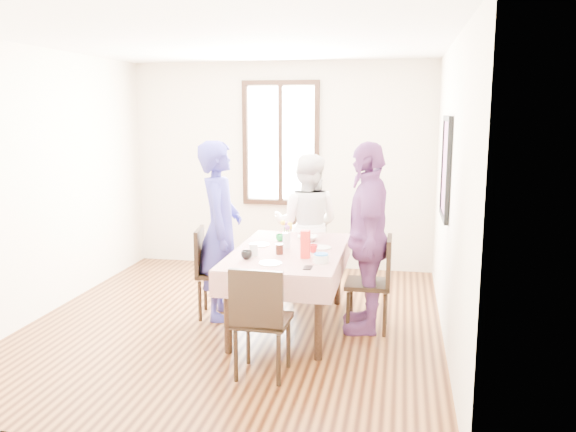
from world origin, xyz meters
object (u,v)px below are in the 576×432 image
(dining_table, at_px, (289,289))
(chair_far, at_px, (307,254))
(chair_left, at_px, (219,273))
(person_right, at_px, (367,238))
(chair_near, at_px, (263,320))
(person_left, at_px, (220,230))
(chair_right, at_px, (368,283))
(person_far, at_px, (307,224))

(dining_table, height_order, chair_far, chair_far)
(chair_left, bearing_deg, person_right, 76.58)
(chair_left, bearing_deg, chair_far, 132.08)
(chair_near, bearing_deg, person_left, 121.96)
(chair_left, distance_m, chair_far, 1.22)
(dining_table, bearing_deg, person_left, 168.41)
(chair_far, distance_m, person_left, 1.28)
(chair_right, bearing_deg, dining_table, 93.86)
(chair_left, relative_size, chair_far, 1.00)
(person_right, bearing_deg, chair_right, 84.99)
(chair_left, xyz_separation_m, chair_near, (0.76, -1.26, 0.00))
(chair_near, bearing_deg, dining_table, 91.62)
(chair_right, bearing_deg, chair_near, 146.88)
(chair_right, relative_size, person_left, 0.51)
(chair_near, xyz_separation_m, person_left, (-0.74, 1.26, 0.44))
(chair_left, distance_m, person_far, 1.25)
(chair_right, relative_size, person_right, 0.50)
(chair_near, xyz_separation_m, person_right, (0.74, 1.16, 0.45))
(person_far, bearing_deg, chair_right, 129.56)
(chair_right, height_order, person_far, person_far)
(chair_far, bearing_deg, person_left, 47.24)
(person_left, xyz_separation_m, person_right, (1.47, -0.10, 0.01))
(dining_table, distance_m, chair_far, 1.11)
(dining_table, height_order, person_far, person_far)
(person_left, bearing_deg, chair_right, -103.10)
(chair_near, bearing_deg, chair_far, 91.62)
(chair_far, distance_m, chair_near, 2.21)
(chair_left, distance_m, chair_near, 1.47)
(chair_near, relative_size, person_right, 0.50)
(chair_right, xyz_separation_m, chair_near, (-0.76, -1.16, 0.00))
(dining_table, height_order, chair_near, chair_near)
(chair_right, relative_size, person_far, 0.57)
(chair_far, distance_m, person_right, 1.36)
(person_far, bearing_deg, person_left, 55.24)
(dining_table, xyz_separation_m, person_right, (0.74, 0.05, 0.53))
(chair_left, height_order, person_right, person_right)
(chair_near, distance_m, person_far, 2.22)
(chair_right, bearing_deg, chair_left, 86.25)
(chair_left, relative_size, person_left, 0.51)
(dining_table, bearing_deg, chair_far, 90.00)
(chair_left, height_order, person_left, person_left)
(chair_right, distance_m, person_far, 1.33)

